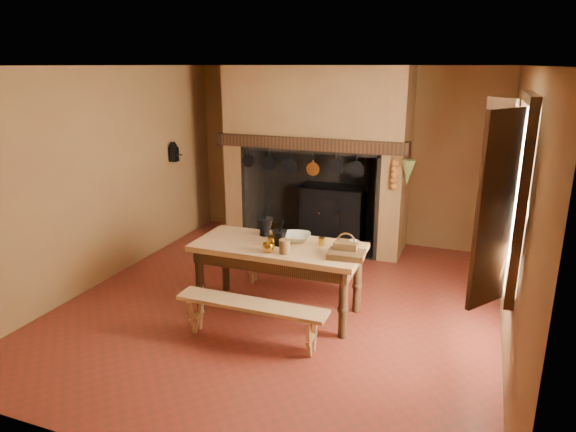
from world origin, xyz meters
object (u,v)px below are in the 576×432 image
object	(u,v)px
iron_range	(334,213)
mixing_bowl	(296,237)
wicker_basket	(346,247)
coffee_grinder	(275,238)
work_table	(278,255)
bench_front	(251,313)

from	to	relation	value
iron_range	mixing_bowl	distance (m)	2.48
wicker_basket	coffee_grinder	bearing A→B (deg)	173.99
mixing_bowl	work_table	bearing A→B (deg)	-127.12
iron_range	bench_front	size ratio (longest dim) A/B	0.99
work_table	coffee_grinder	distance (m)	0.21
work_table	wicker_basket	distance (m)	0.83
mixing_bowl	wicker_basket	world-z (taller)	wicker_basket
coffee_grinder	iron_range	bearing A→B (deg)	94.75
iron_range	coffee_grinder	xyz separation A→B (m)	(0.04, -2.62, 0.42)
coffee_grinder	mixing_bowl	world-z (taller)	coffee_grinder
coffee_grinder	mixing_bowl	xyz separation A→B (m)	(0.19, 0.18, -0.03)
work_table	mixing_bowl	bearing A→B (deg)	52.88
iron_range	work_table	distance (m)	2.64
iron_range	coffee_grinder	world-z (taller)	iron_range
coffee_grinder	wicker_basket	xyz separation A→B (m)	(0.84, -0.04, 0.01)
work_table	bench_front	xyz separation A→B (m)	(0.00, -0.76, -0.36)
coffee_grinder	wicker_basket	bearing A→B (deg)	1.36
work_table	coffee_grinder	world-z (taller)	coffee_grinder
mixing_bowl	wicker_basket	distance (m)	0.69
wicker_basket	mixing_bowl	bearing A→B (deg)	157.94
coffee_grinder	mixing_bowl	size ratio (longest dim) A/B	0.54
work_table	wicker_basket	bearing A→B (deg)	-2.00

